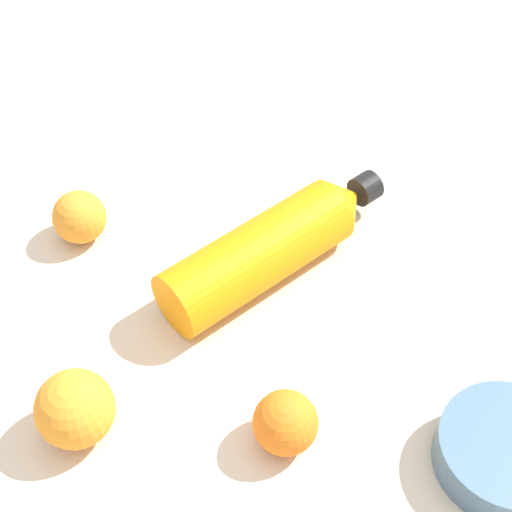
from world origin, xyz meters
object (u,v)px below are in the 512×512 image
ceramic_bowl (505,452)px  orange_0 (79,217)px  orange_1 (75,409)px  water_bottle (273,246)px  orange_2 (285,423)px

ceramic_bowl → orange_0: bearing=112.5°
orange_0 → orange_1: size_ratio=0.82×
orange_1 → orange_0: bearing=64.1°
water_bottle → orange_2: (-0.12, -0.19, -0.01)m
water_bottle → orange_1: bearing=-171.9°
orange_2 → ceramic_bowl: size_ratio=0.49×
orange_0 → orange_1: orange_1 is taller
ceramic_bowl → water_bottle: bearing=97.6°
orange_0 → ceramic_bowl: orange_0 is taller
orange_2 → ceramic_bowl: 0.21m
water_bottle → orange_0: water_bottle is taller
ceramic_bowl → orange_1: bearing=141.1°
orange_1 → orange_2: orange_1 is taller
water_bottle → orange_2: water_bottle is taller
orange_1 → orange_2: bearing=-37.0°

